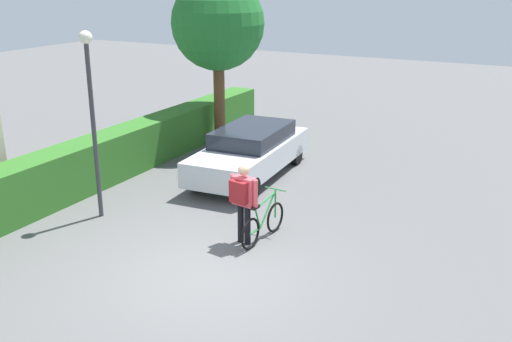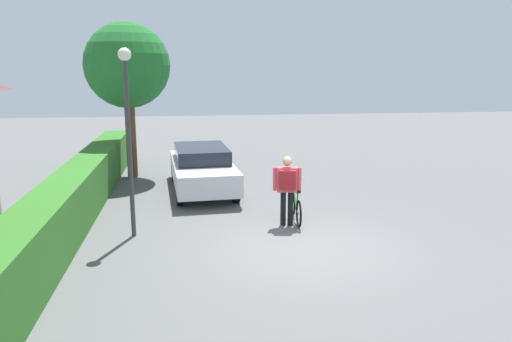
# 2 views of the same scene
# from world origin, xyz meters

# --- Properties ---
(ground_plane) EXTENTS (60.00, 60.00, 0.00)m
(ground_plane) POSITION_xyz_m (0.00, 0.00, 0.00)
(ground_plane) COLOR #595959
(hedge_row) EXTENTS (21.56, 0.90, 1.25)m
(hedge_row) POSITION_xyz_m (0.00, 5.12, 0.62)
(hedge_row) COLOR #2F6A24
(hedge_row) RESTS_ON ground
(parked_car_near) EXTENTS (4.63, 2.04, 1.34)m
(parked_car_near) POSITION_xyz_m (5.33, 1.92, 0.71)
(parked_car_near) COLOR silver
(parked_car_near) RESTS_ON ground
(bicycle) EXTENTS (1.64, 0.50, 0.98)m
(bicycle) POSITION_xyz_m (1.85, -0.24, 0.37)
(bicycle) COLOR black
(bicycle) RESTS_ON ground
(person_rider) EXTENTS (0.41, 0.67, 1.68)m
(person_rider) POSITION_xyz_m (1.52, 0.05, 1.02)
(person_rider) COLOR black
(person_rider) RESTS_ON ground
(street_lamp) EXTENTS (0.28, 0.28, 4.13)m
(street_lamp) POSITION_xyz_m (1.29, 3.61, 2.68)
(street_lamp) COLOR #38383D
(street_lamp) RESTS_ON ground
(tree_kerbside) EXTENTS (2.84, 2.84, 5.23)m
(tree_kerbside) POSITION_xyz_m (7.63, 4.26, 3.77)
(tree_kerbside) COLOR brown
(tree_kerbside) RESTS_ON ground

